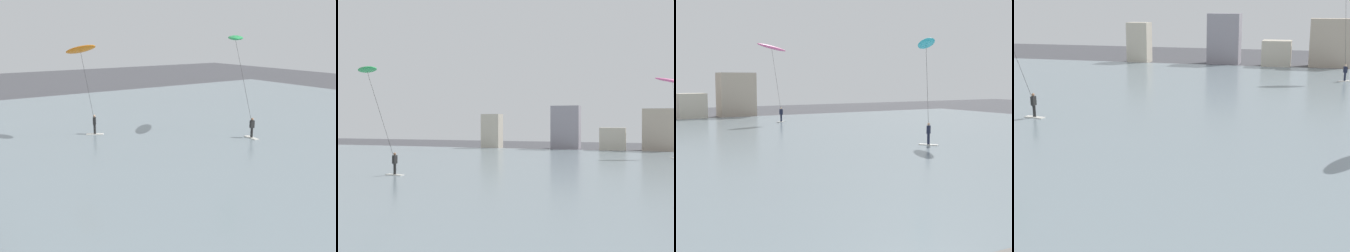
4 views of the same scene
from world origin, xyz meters
TOP-DOWN VIEW (x-y plane):
  - water_bay at (0.00, 30.73)m, footprint 84.00×52.00m
  - far_shore_buildings at (-0.48, 58.73)m, footprint 27.55×3.82m

SIDE VIEW (x-z plane):
  - water_bay at x=0.00m, z-range 0.00..0.10m
  - far_shore_buildings at x=-0.48m, z-range -0.42..5.85m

